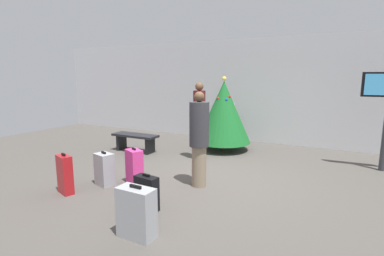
{
  "coord_description": "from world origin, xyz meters",
  "views": [
    {
      "loc": [
        2.25,
        -5.11,
        2.01
      ],
      "look_at": [
        -0.67,
        0.54,
        0.9
      ],
      "focal_mm": 27.18,
      "sensor_mm": 36.0,
      "label": 1
    }
  ],
  "objects": [
    {
      "name": "suitcase_3",
      "position": [
        0.05,
        -2.39,
        0.33
      ],
      "size": [
        0.49,
        0.26,
        0.69
      ],
      "color": "#9EA0A5",
      "rests_on": "ground_plane"
    },
    {
      "name": "suitcase_0",
      "position": [
        -1.16,
        -0.9,
        0.33
      ],
      "size": [
        0.4,
        0.35,
        0.71
      ],
      "color": "#E5388C",
      "rests_on": "ground_plane"
    },
    {
      "name": "traveller_1",
      "position": [
        -0.03,
        -0.42,
        0.93
      ],
      "size": [
        0.4,
        0.4,
        1.76
      ],
      "color": "gray",
      "rests_on": "ground_plane"
    },
    {
      "name": "traveller_0",
      "position": [
        -0.8,
        1.18,
        1.02
      ],
      "size": [
        0.39,
        0.39,
        1.9
      ],
      "color": "gray",
      "rests_on": "ground_plane"
    },
    {
      "name": "suitcase_1",
      "position": [
        -0.29,
        -1.7,
        0.27
      ],
      "size": [
        0.4,
        0.22,
        0.57
      ],
      "color": "black",
      "rests_on": "ground_plane"
    },
    {
      "name": "holiday_tree",
      "position": [
        -0.63,
        2.37,
        1.07
      ],
      "size": [
        1.51,
        1.51,
        2.04
      ],
      "color": "#4C3319",
      "rests_on": "ground_plane"
    },
    {
      "name": "back_wall",
      "position": [
        0.0,
        3.93,
        1.6
      ],
      "size": [
        16.0,
        0.2,
        3.21
      ],
      "primitive_type": "cube",
      "color": "silver",
      "rests_on": "ground_plane"
    },
    {
      "name": "waiting_bench",
      "position": [
        -2.7,
        1.08,
        0.35
      ],
      "size": [
        1.31,
        0.44,
        0.48
      ],
      "color": "black",
      "rests_on": "ground_plane"
    },
    {
      "name": "suitcase_4",
      "position": [
        -1.95,
        -1.82,
        0.34
      ],
      "size": [
        0.37,
        0.27,
        0.72
      ],
      "color": "#B2191E",
      "rests_on": "ground_plane"
    },
    {
      "name": "ground_plane",
      "position": [
        0.0,
        0.0,
        0.0
      ],
      "size": [
        16.0,
        16.0,
        0.0
      ],
      "primitive_type": "plane",
      "color": "#514C47"
    },
    {
      "name": "suitcase_2",
      "position": [
        -1.63,
        -1.2,
        0.3
      ],
      "size": [
        0.4,
        0.33,
        0.65
      ],
      "color": "#9EA0A5",
      "rests_on": "ground_plane"
    }
  ]
}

